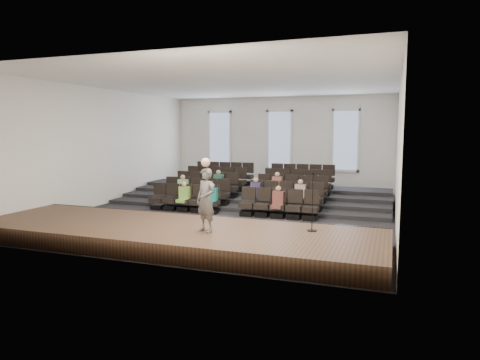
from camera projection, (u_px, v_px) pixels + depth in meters
The scene contains 14 objects.
ground at pixel (235, 212), 16.93m from camera, with size 14.00×14.00×0.00m, color black.
ceiling at pixel (234, 83), 16.36m from camera, with size 12.00×14.00×0.02m, color white.
wall_back at pixel (280, 144), 23.21m from camera, with size 12.00×0.04×5.00m, color white.
wall_front at pixel (131, 160), 10.08m from camera, with size 12.00×0.04×5.00m, color white.
wall_left at pixel (106, 147), 18.67m from camera, with size 0.04×14.00×5.00m, color white.
wall_right at pixel (399, 151), 14.63m from camera, with size 0.04×14.00×5.00m, color white.
stage at pixel (172, 235), 12.13m from camera, with size 11.80×3.60×0.50m, color #4B3020.
stage_lip at pixel (199, 222), 13.79m from camera, with size 11.80×0.06×0.52m, color black.
risers at pixel (258, 195), 19.88m from camera, with size 11.80×4.80×0.60m.
seating_rows at pixel (247, 190), 18.30m from camera, with size 6.80×4.70×1.67m.
windows at pixel (279, 140), 23.12m from camera, with size 8.44×0.10×3.24m.
audience at pixel (237, 190), 17.14m from camera, with size 5.45×2.64×1.10m.
speaker at pixel (206, 200), 11.40m from camera, with size 0.62×0.41×1.71m, color #565352.
mic_stand at pixel (312, 214), 11.48m from camera, with size 0.27×0.27×1.60m.
Camera 1 is at (5.83, -15.63, 3.19)m, focal length 32.00 mm.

